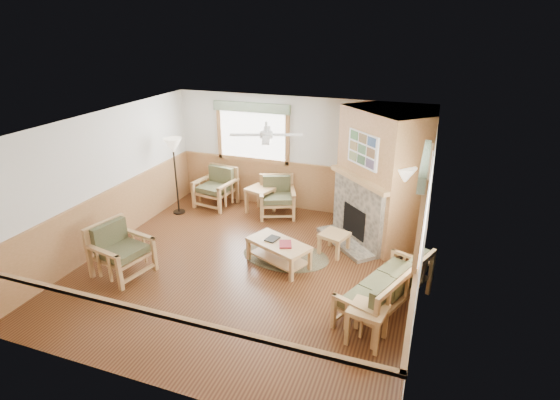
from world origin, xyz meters
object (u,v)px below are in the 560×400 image
(armchair_back_right, at_px, (277,197))
(floor_lamp_right, at_px, (400,214))
(armchair_left, at_px, (121,250))
(floor_lamp_left, at_px, (176,176))
(end_table_sofa, at_px, (367,325))
(sofa, at_px, (385,287))
(end_table_chairs, at_px, (260,200))
(coffee_table, at_px, (279,254))
(armchair_back_left, at_px, (215,188))
(footstool, at_px, (334,243))

(armchair_back_right, height_order, floor_lamp_right, floor_lamp_right)
(armchair_left, height_order, floor_lamp_left, floor_lamp_left)
(armchair_left, xyz_separation_m, end_table_sofa, (4.43, -0.33, -0.19))
(armchair_back_right, bearing_deg, armchair_left, -139.35)
(sofa, height_order, end_table_sofa, sofa)
(sofa, bearing_deg, end_table_chairs, -109.17)
(coffee_table, distance_m, floor_lamp_left, 3.46)
(armchair_left, relative_size, floor_lamp_left, 0.52)
(sofa, relative_size, coffee_table, 1.56)
(end_table_chairs, bearing_deg, armchair_back_left, 177.88)
(armchair_left, bearing_deg, sofa, -71.78)
(footstool, bearing_deg, armchair_back_left, 157.48)
(end_table_chairs, height_order, floor_lamp_left, floor_lamp_left)
(sofa, distance_m, armchair_back_right, 4.04)
(armchair_back_left, distance_m, end_table_chairs, 1.21)
(sofa, xyz_separation_m, end_table_chairs, (-3.26, 2.85, -0.11))
(sofa, distance_m, floor_lamp_left, 5.58)
(armchair_back_left, height_order, floor_lamp_left, floor_lamp_left)
(sofa, height_order, floor_lamp_left, floor_lamp_left)
(armchair_left, xyz_separation_m, footstool, (3.40, 2.03, -0.26))
(armchair_back_left, distance_m, floor_lamp_right, 4.62)
(armchair_back_right, xyz_separation_m, coffee_table, (0.81, -2.14, -0.21))
(footstool, bearing_deg, sofa, -52.63)
(armchair_left, height_order, floor_lamp_right, floor_lamp_right)
(sofa, relative_size, footstool, 3.72)
(sofa, distance_m, end_table_chairs, 4.34)
(end_table_sofa, bearing_deg, floor_lamp_left, 148.62)
(sofa, distance_m, armchair_back_left, 5.32)
(armchair_back_left, relative_size, armchair_back_right, 1.05)
(coffee_table, distance_m, end_table_chairs, 2.45)
(armchair_back_left, bearing_deg, sofa, -24.32)
(armchair_back_right, bearing_deg, floor_lamp_left, 174.36)
(armchair_left, bearing_deg, end_table_sofa, -82.23)
(armchair_back_right, bearing_deg, end_table_sofa, -76.10)
(end_table_sofa, height_order, floor_lamp_right, floor_lamp_right)
(footstool, bearing_deg, armchair_back_right, 141.31)
(armchair_back_left, bearing_deg, armchair_back_right, 7.84)
(armchair_left, height_order, end_table_sofa, armchair_left)
(armchair_left, bearing_deg, coffee_table, -52.01)
(coffee_table, bearing_deg, end_table_sofa, -15.86)
(end_table_sofa, distance_m, floor_lamp_left, 5.84)
(sofa, height_order, footstool, sofa)
(coffee_table, relative_size, footstool, 2.39)
(sofa, height_order, floor_lamp_right, floor_lamp_right)
(armchair_back_left, bearing_deg, end_table_sofa, -32.07)
(sofa, bearing_deg, armchair_back_left, -101.01)
(armchair_back_right, bearing_deg, footstool, -60.96)
(end_table_chairs, height_order, end_table_sofa, end_table_chairs)
(armchair_left, xyz_separation_m, coffee_table, (2.53, 1.23, -0.24))
(armchair_back_left, height_order, end_table_chairs, armchair_back_left)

